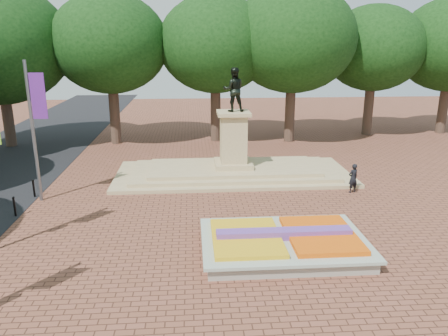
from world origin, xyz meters
name	(u,v)px	position (x,y,z in m)	size (l,w,h in m)	color
ground	(251,231)	(0.00, 0.00, 0.00)	(90.00, 90.00, 0.00)	brown
flower_bed	(284,242)	(1.03, -2.00, 0.38)	(6.30, 4.30, 0.91)	gray
monument	(233,161)	(0.00, 8.00, 0.88)	(14.00, 6.00, 6.40)	tan
tree_row_back	(251,56)	(2.33, 18.00, 6.67)	(44.80, 8.80, 10.43)	#3B2C20
pedestrian	(353,178)	(6.10, 4.50, 0.80)	(0.58, 0.38, 1.60)	black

